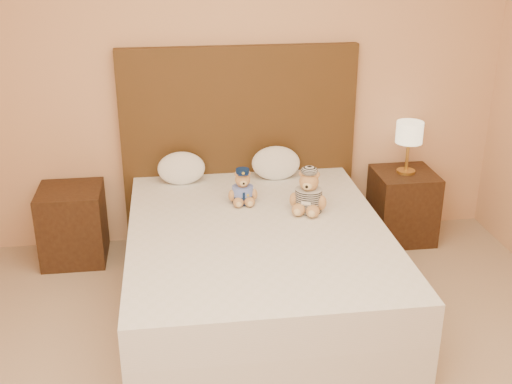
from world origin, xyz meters
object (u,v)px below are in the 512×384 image
Objects in this scene: nightstand_left at (73,224)px; pillow_left at (181,167)px; nightstand_right at (402,205)px; teddy_police at (243,186)px; lamp at (409,135)px; pillow_right at (276,162)px; bed at (258,266)px; teddy_prisoner at (309,191)px.

pillow_left is at bearing 2.14° from nightstand_left.
nightstand_right is 1.41m from teddy_police.
lamp reaches higher than pillow_right.
nightstand_right is 0.57m from lamp.
nightstand_right is 1.38× the size of lamp.
bed is 3.64× the size of nightstand_right.
bed is at bearing -147.38° from lamp.
lamp reaches higher than nightstand_left.
nightstand_right is at bearing 57.19° from teddy_prisoner.
teddy_police is 0.83× the size of teddy_prisoner.
bed is at bearing -147.38° from nightstand_right.
pillow_right reaches higher than pillow_left.
nightstand_right is 1.53× the size of pillow_right.
pillow_right reaches higher than nightstand_right.
lamp is at bearing -1.72° from pillow_right.
lamp reaches higher than teddy_prisoner.
lamp is 1.08m from teddy_prisoner.
pillow_right is at bearing 178.28° from nightstand_right.
pillow_left reaches higher than teddy_police.
teddy_prisoner is at bearing -79.90° from pillow_right.
teddy_police is at bearing -162.84° from lamp.
pillow_right is at bearing 73.17° from bed.
pillow_left is (-1.70, 0.03, -0.18)m from lamp.
nightstand_left is at bearing -178.86° from pillow_right.
teddy_prisoner reaches higher than pillow_right.
nightstand_left is at bearing 147.38° from bed.
lamp is 1.38× the size of teddy_prisoner.
teddy_police is 0.70× the size of pillow_left.
pillow_right is (0.70, 0.00, 0.01)m from pillow_left.
bed and nightstand_right have the same top height.
pillow_left is (-0.81, 0.63, -0.02)m from teddy_prisoner.
teddy_prisoner reaches higher than teddy_police.
pillow_left is 0.70m from pillow_right.
bed is at bearing -106.83° from pillow_right.
bed is 5.81× the size of pillow_left.
lamp is 1.70m from pillow_left.
bed is 0.56m from teddy_police.
pillow_left is at bearing 132.53° from teddy_police.
teddy_police is (1.20, -0.40, 0.40)m from nightstand_left.
teddy_prisoner is (1.61, -0.60, 0.42)m from nightstand_left.
bed is 3.64× the size of nightstand_left.
pillow_right is (-1.00, 0.03, -0.17)m from lamp.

